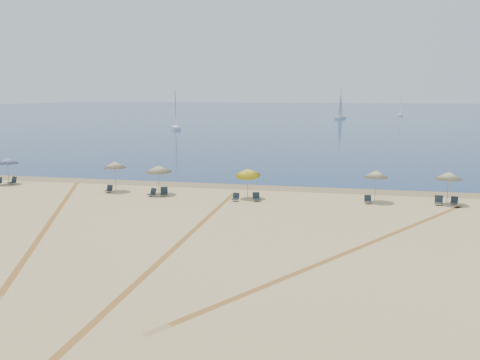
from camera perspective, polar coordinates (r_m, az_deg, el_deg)
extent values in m
plane|color=tan|center=(22.43, -10.69, -11.98)|extent=(160.00, 160.00, 0.00)
plane|color=#0C2151|center=(244.45, 9.92, 7.84)|extent=(500.00, 500.00, 0.00)
plane|color=olive|center=(44.71, 1.04, -0.77)|extent=(500.00, 500.00, 0.00)
cylinder|color=gray|center=(50.78, -25.08, 0.90)|extent=(0.05, 0.05, 2.32)
cone|color=silver|center=(50.65, -25.16, 2.03)|extent=(1.96, 1.96, 0.55)
sphere|color=gray|center=(50.62, -25.18, 2.37)|extent=(0.08, 0.08, 0.08)
cylinder|color=gray|center=(43.97, -14.12, 0.35)|extent=(0.05, 0.07, 2.43)
cone|color=#F6EAC7|center=(43.80, -14.19, 1.73)|extent=(1.96, 1.96, 0.57)
sphere|color=gray|center=(43.76, -14.20, 2.11)|extent=(0.08, 0.08, 0.08)
cylinder|color=gray|center=(41.87, -9.33, -0.06)|extent=(0.05, 0.14, 2.28)
cone|color=#F6EAC7|center=(41.74, -9.35, 1.29)|extent=(2.24, 2.26, 0.64)
sphere|color=gray|center=(41.70, -9.36, 1.70)|extent=(0.08, 0.08, 0.08)
cylinder|color=gray|center=(39.58, 0.84, -0.53)|extent=(0.05, 0.53, 2.25)
cone|color=yellow|center=(39.62, 0.90, 0.91)|extent=(2.01, 2.08, 0.96)
sphere|color=gray|center=(39.57, 0.91, 1.34)|extent=(0.08, 0.08, 0.08)
cylinder|color=gray|center=(39.88, 15.28, -0.74)|extent=(0.05, 0.05, 2.32)
cone|color=#F6EAC7|center=(39.71, 15.35, 0.69)|extent=(1.90, 1.90, 0.55)
sphere|color=gray|center=(39.67, 15.37, 1.12)|extent=(0.08, 0.08, 0.08)
cylinder|color=gray|center=(40.83, 22.74, -0.92)|extent=(0.05, 0.05, 2.33)
cone|color=#F6EAC7|center=(40.66, 22.84, 0.49)|extent=(1.99, 1.99, 0.55)
sphere|color=gray|center=(40.62, 22.87, 0.90)|extent=(0.08, 0.08, 0.08)
cube|color=black|center=(50.30, -24.73, -0.27)|extent=(0.75, 0.75, 0.05)
cube|color=black|center=(50.42, -24.49, 0.07)|extent=(0.63, 0.39, 0.53)
cylinder|color=#A5A5AD|center=(50.33, -25.03, -0.40)|extent=(0.03, 0.03, 0.19)
cylinder|color=#A5A5AD|center=(49.95, -24.71, -0.45)|extent=(0.03, 0.03, 0.19)
cube|color=black|center=(43.47, -14.88, -1.19)|extent=(0.57, 0.57, 0.05)
cube|color=black|center=(43.64, -14.72, -0.84)|extent=(0.54, 0.25, 0.46)
cylinder|color=#A5A5AD|center=(43.43, -15.22, -1.33)|extent=(0.02, 0.02, 0.17)
cylinder|color=#A5A5AD|center=(43.21, -14.76, -1.37)|extent=(0.02, 0.02, 0.17)
cube|color=black|center=(41.11, -10.13, -1.63)|extent=(0.69, 0.69, 0.05)
cube|color=black|center=(41.26, -9.90, -1.24)|extent=(0.58, 0.37, 0.48)
cylinder|color=#A5A5AD|center=(41.09, -10.46, -1.77)|extent=(0.02, 0.02, 0.18)
cylinder|color=#A5A5AD|center=(40.80, -10.00, -1.84)|extent=(0.02, 0.02, 0.18)
cube|color=black|center=(41.09, -8.71, -1.57)|extent=(0.74, 0.74, 0.05)
cube|color=black|center=(41.32, -8.70, -1.15)|extent=(0.63, 0.39, 0.52)
cylinder|color=#A5A5AD|center=(40.92, -9.14, -1.77)|extent=(0.03, 0.03, 0.19)
cylinder|color=#A5A5AD|center=(40.90, -8.48, -1.76)|extent=(0.03, 0.03, 0.19)
cube|color=black|center=(38.72, -0.54, -2.20)|extent=(0.53, 0.53, 0.05)
cube|color=black|center=(38.91, -0.44, -1.81)|extent=(0.52, 0.21, 0.45)
cylinder|color=#A5A5AD|center=(38.62, -0.89, -2.36)|extent=(0.02, 0.02, 0.17)
cylinder|color=#A5A5AD|center=(38.51, -0.30, -2.40)|extent=(0.02, 0.02, 0.17)
cube|color=black|center=(38.69, 1.95, -2.20)|extent=(0.73, 0.73, 0.05)
cube|color=black|center=(38.89, 1.86, -1.77)|extent=(0.59, 0.41, 0.49)
cylinder|color=#A5A5AD|center=(38.46, 1.58, -2.41)|extent=(0.02, 0.02, 0.18)
cylinder|color=#A5A5AD|center=(38.56, 2.22, -2.38)|extent=(0.02, 0.02, 0.18)
cube|color=black|center=(39.08, 14.49, -2.41)|extent=(0.58, 0.58, 0.05)
cube|color=black|center=(39.28, 14.45, -2.01)|extent=(0.54, 0.25, 0.46)
cylinder|color=#A5A5AD|center=(38.88, 14.20, -2.58)|extent=(0.02, 0.02, 0.17)
cylinder|color=#A5A5AD|center=(38.95, 14.80, -2.59)|extent=(0.02, 0.02, 0.17)
cube|color=black|center=(40.24, 21.84, -2.43)|extent=(0.65, 0.65, 0.05)
cube|color=black|center=(40.46, 21.85, -2.00)|extent=(0.60, 0.29, 0.51)
cylinder|color=#A5A5AD|center=(40.05, 21.56, -2.61)|extent=(0.03, 0.03, 0.19)
cylinder|color=#A5A5AD|center=(40.06, 22.21, -2.64)|extent=(0.03, 0.03, 0.19)
cube|color=black|center=(40.79, 23.35, -2.41)|extent=(0.63, 0.63, 0.05)
cube|color=black|center=(40.98, 23.40, -2.04)|extent=(0.53, 0.33, 0.45)
cylinder|color=#A5A5AD|center=(40.65, 23.11, -2.55)|extent=(0.02, 0.02, 0.16)
cylinder|color=#A5A5AD|center=(40.61, 23.67, -2.60)|extent=(0.02, 0.02, 0.16)
cube|color=white|center=(194.90, 17.91, 7.09)|extent=(1.34, 5.04, 0.55)
cylinder|color=gray|center=(194.79, 17.97, 8.14)|extent=(0.11, 0.11, 7.32)
cube|color=white|center=(168.16, 11.43, 7.03)|extent=(3.73, 6.95, 0.74)
cylinder|color=gray|center=(168.00, 11.49, 8.66)|extent=(0.15, 0.15, 9.82)
cube|color=white|center=(117.33, -7.37, 5.95)|extent=(4.07, 6.19, 0.67)
cylinder|color=gray|center=(117.12, -7.42, 8.07)|extent=(0.13, 0.13, 8.90)
plane|color=tan|center=(28.48, -6.78, -7.09)|extent=(28.12, 28.12, 0.00)
plane|color=tan|center=(29.48, -6.11, -6.48)|extent=(28.12, 28.12, 0.00)
plane|color=tan|center=(28.07, 13.51, -7.56)|extent=(38.72, 38.72, 0.00)
plane|color=tan|center=(28.98, 14.65, -7.05)|extent=(38.72, 38.72, 0.00)
plane|color=tan|center=(35.43, -20.80, -4.28)|extent=(36.75, 36.75, 0.00)
plane|color=tan|center=(36.48, -20.52, -3.87)|extent=(36.75, 36.75, 0.00)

